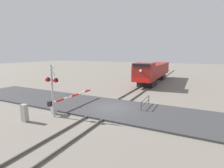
# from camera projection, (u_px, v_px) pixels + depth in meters

# --- Properties ---
(ground_plane) EXTENTS (160.00, 160.00, 0.00)m
(ground_plane) POSITION_uv_depth(u_px,v_px,m) (111.00, 109.00, 16.12)
(ground_plane) COLOR slate
(rail_track_left) EXTENTS (0.08, 80.00, 0.15)m
(rail_track_left) POSITION_uv_depth(u_px,v_px,m) (104.00, 107.00, 16.42)
(rail_track_left) COLOR #59544C
(rail_track_left) RESTS_ON ground_plane
(rail_track_right) EXTENTS (0.08, 80.00, 0.15)m
(rail_track_right) POSITION_uv_depth(u_px,v_px,m) (118.00, 109.00, 15.79)
(rail_track_right) COLOR #59544C
(rail_track_right) RESTS_ON ground_plane
(road_surface) EXTENTS (36.00, 5.81, 0.15)m
(road_surface) POSITION_uv_depth(u_px,v_px,m) (111.00, 108.00, 16.10)
(road_surface) COLOR #38383A
(road_surface) RESTS_ON ground_plane
(locomotive) EXTENTS (2.78, 15.61, 3.69)m
(locomotive) POSITION_uv_depth(u_px,v_px,m) (153.00, 71.00, 30.48)
(locomotive) COLOR black
(locomotive) RESTS_ON ground_plane
(crossing_signal) EXTENTS (1.18, 0.33, 4.26)m
(crossing_signal) POSITION_uv_depth(u_px,v_px,m) (52.00, 85.00, 13.65)
(crossing_signal) COLOR #ADADB2
(crossing_signal) RESTS_ON ground_plane
(crossing_gate) EXTENTS (0.36, 6.14, 1.21)m
(crossing_gate) POSITION_uv_depth(u_px,v_px,m) (60.00, 103.00, 15.39)
(crossing_gate) COLOR silver
(crossing_gate) RESTS_ON ground_plane
(utility_cabinet) EXTENTS (0.47, 0.33, 1.33)m
(utility_cabinet) POSITION_uv_depth(u_px,v_px,m) (24.00, 113.00, 13.03)
(utility_cabinet) COLOR #999993
(utility_cabinet) RESTS_ON ground_plane
(guard_railing) EXTENTS (0.08, 2.69, 0.95)m
(guard_railing) POSITION_uv_depth(u_px,v_px,m) (145.00, 102.00, 16.20)
(guard_railing) COLOR #4C4742
(guard_railing) RESTS_ON ground_plane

